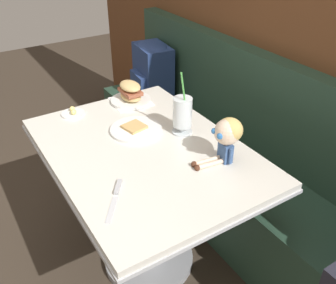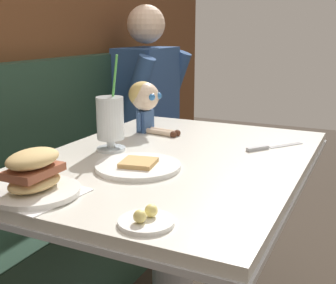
{
  "view_description": "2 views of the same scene",
  "coord_description": "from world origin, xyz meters",
  "px_view_note": "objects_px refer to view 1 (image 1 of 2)",
  "views": [
    {
      "loc": [
        1.26,
        -0.49,
        1.68
      ],
      "look_at": [
        0.1,
        0.24,
        0.81
      ],
      "focal_mm": 40.74,
      "sensor_mm": 36.0,
      "label": 1
    },
    {
      "loc": [
        -1.21,
        -0.39,
        1.14
      ],
      "look_at": [
        0.02,
        0.21,
        0.78
      ],
      "focal_mm": 46.81,
      "sensor_mm": 36.0,
      "label": 2
    }
  ],
  "objects_px": {
    "sandwich_plate": "(131,94)",
    "seated_doll": "(227,134)",
    "milkshake_glass": "(182,114)",
    "butter_knife": "(116,193)",
    "backpack": "(152,69)",
    "toast_plate": "(136,129)",
    "butter_saucer": "(73,113)"
  },
  "relations": [
    {
      "from": "seated_doll",
      "to": "backpack",
      "type": "xyz_separation_m",
      "value": [
        -1.24,
        0.36,
        -0.21
      ]
    },
    {
      "from": "sandwich_plate",
      "to": "butter_knife",
      "type": "xyz_separation_m",
      "value": [
        0.66,
        -0.41,
        -0.04
      ]
    },
    {
      "from": "sandwich_plate",
      "to": "backpack",
      "type": "relative_size",
      "value": 0.54
    },
    {
      "from": "milkshake_glass",
      "to": "seated_doll",
      "type": "distance_m",
      "value": 0.29
    },
    {
      "from": "milkshake_glass",
      "to": "backpack",
      "type": "distance_m",
      "value": 1.04
    },
    {
      "from": "toast_plate",
      "to": "sandwich_plate",
      "type": "xyz_separation_m",
      "value": [
        -0.29,
        0.12,
        0.04
      ]
    },
    {
      "from": "seated_doll",
      "to": "backpack",
      "type": "distance_m",
      "value": 1.3
    },
    {
      "from": "butter_saucer",
      "to": "toast_plate",
      "type": "bearing_deg",
      "value": 32.01
    },
    {
      "from": "milkshake_glass",
      "to": "butter_saucer",
      "type": "bearing_deg",
      "value": -140.01
    },
    {
      "from": "toast_plate",
      "to": "milkshake_glass",
      "type": "distance_m",
      "value": 0.24
    },
    {
      "from": "milkshake_glass",
      "to": "backpack",
      "type": "relative_size",
      "value": 0.78
    },
    {
      "from": "toast_plate",
      "to": "butter_knife",
      "type": "bearing_deg",
      "value": -37.1
    },
    {
      "from": "seated_doll",
      "to": "backpack",
      "type": "relative_size",
      "value": 0.56
    },
    {
      "from": "toast_plate",
      "to": "butter_saucer",
      "type": "xyz_separation_m",
      "value": [
        -0.32,
        -0.2,
        0.0
      ]
    },
    {
      "from": "sandwich_plate",
      "to": "seated_doll",
      "type": "bearing_deg",
      "value": 6.45
    },
    {
      "from": "sandwich_plate",
      "to": "seated_doll",
      "type": "distance_m",
      "value": 0.72
    },
    {
      "from": "toast_plate",
      "to": "seated_doll",
      "type": "relative_size",
      "value": 1.11
    },
    {
      "from": "sandwich_plate",
      "to": "seated_doll",
      "type": "height_order",
      "value": "seated_doll"
    },
    {
      "from": "butter_knife",
      "to": "backpack",
      "type": "relative_size",
      "value": 0.49
    },
    {
      "from": "butter_saucer",
      "to": "seated_doll",
      "type": "xyz_separation_m",
      "value": [
        0.74,
        0.4,
        0.12
      ]
    },
    {
      "from": "butter_knife",
      "to": "seated_doll",
      "type": "height_order",
      "value": "seated_doll"
    },
    {
      "from": "milkshake_glass",
      "to": "sandwich_plate",
      "type": "xyz_separation_m",
      "value": [
        -0.42,
        -0.05,
        -0.05
      ]
    },
    {
      "from": "butter_knife",
      "to": "milkshake_glass",
      "type": "bearing_deg",
      "value": 117.67
    },
    {
      "from": "toast_plate",
      "to": "seated_doll",
      "type": "bearing_deg",
      "value": 25.99
    },
    {
      "from": "sandwich_plate",
      "to": "butter_knife",
      "type": "distance_m",
      "value": 0.78
    },
    {
      "from": "sandwich_plate",
      "to": "seated_doll",
      "type": "xyz_separation_m",
      "value": [
        0.71,
        0.08,
        0.08
      ]
    },
    {
      "from": "milkshake_glass",
      "to": "butter_saucer",
      "type": "xyz_separation_m",
      "value": [
        -0.45,
        -0.38,
        -0.09
      ]
    },
    {
      "from": "toast_plate",
      "to": "butter_saucer",
      "type": "height_order",
      "value": "butter_saucer"
    },
    {
      "from": "milkshake_glass",
      "to": "butter_knife",
      "type": "relative_size",
      "value": 1.58
    },
    {
      "from": "butter_knife",
      "to": "backpack",
      "type": "xyz_separation_m",
      "value": [
        -1.19,
        0.85,
        -0.09
      ]
    },
    {
      "from": "milkshake_glass",
      "to": "backpack",
      "type": "height_order",
      "value": "milkshake_glass"
    },
    {
      "from": "sandwich_plate",
      "to": "butter_saucer",
      "type": "relative_size",
      "value": 1.83
    }
  ]
}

